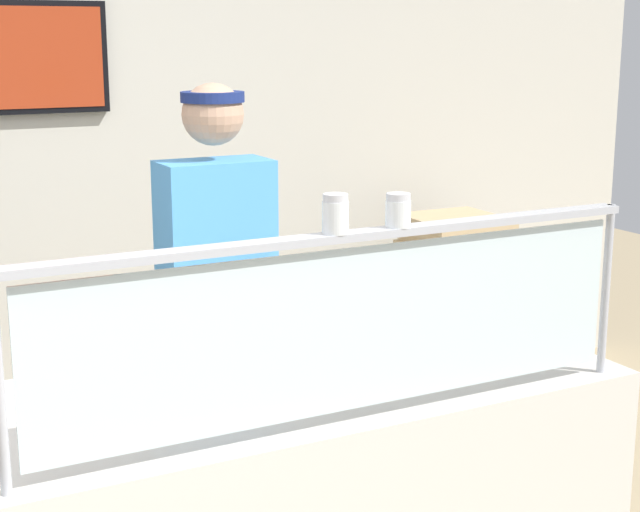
{
  "coord_description": "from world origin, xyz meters",
  "views": [
    {
      "loc": [
        -0.2,
        -1.96,
        1.92
      ],
      "look_at": [
        1.06,
        0.44,
        1.3
      ],
      "focal_mm": 54.76,
      "sensor_mm": 36.0,
      "label": 1
    }
  ],
  "objects_px": {
    "worker_figure": "(219,301)",
    "pepper_flake_shaker": "(398,212)",
    "pizza_server": "(322,357)",
    "pizza_box_stack": "(456,238)",
    "parmesan_shaker": "(335,216)",
    "pizza_tray": "(315,363)"
  },
  "relations": [
    {
      "from": "pizza_tray",
      "to": "pepper_flake_shaker",
      "type": "xyz_separation_m",
      "value": [
        0.02,
        -0.42,
        0.52
      ]
    },
    {
      "from": "worker_figure",
      "to": "pepper_flake_shaker",
      "type": "bearing_deg",
      "value": -86.31
    },
    {
      "from": "parmesan_shaker",
      "to": "worker_figure",
      "type": "distance_m",
      "value": 1.16
    },
    {
      "from": "pizza_tray",
      "to": "pepper_flake_shaker",
      "type": "distance_m",
      "value": 0.66
    },
    {
      "from": "pepper_flake_shaker",
      "to": "pizza_tray",
      "type": "bearing_deg",
      "value": 92.43
    },
    {
      "from": "worker_figure",
      "to": "pizza_box_stack",
      "type": "bearing_deg",
      "value": 27.71
    },
    {
      "from": "worker_figure",
      "to": "pizza_box_stack",
      "type": "relative_size",
      "value": 3.66
    },
    {
      "from": "pepper_flake_shaker",
      "to": "pizza_box_stack",
      "type": "xyz_separation_m",
      "value": [
        1.54,
        1.9,
        -0.57
      ]
    },
    {
      "from": "pizza_box_stack",
      "to": "pepper_flake_shaker",
      "type": "bearing_deg",
      "value": -129.09
    },
    {
      "from": "pizza_server",
      "to": "parmesan_shaker",
      "type": "relative_size",
      "value": 2.89
    },
    {
      "from": "pizza_server",
      "to": "worker_figure",
      "type": "xyz_separation_m",
      "value": [
        -0.06,
        0.65,
        0.02
      ]
    },
    {
      "from": "pizza_server",
      "to": "pepper_flake_shaker",
      "type": "distance_m",
      "value": 0.63
    },
    {
      "from": "pizza_tray",
      "to": "parmesan_shaker",
      "type": "xyz_separation_m",
      "value": [
        -0.16,
        -0.42,
        0.52
      ]
    },
    {
      "from": "pizza_server",
      "to": "worker_figure",
      "type": "height_order",
      "value": "worker_figure"
    },
    {
      "from": "pizza_box_stack",
      "to": "pizza_tray",
      "type": "bearing_deg",
      "value": -136.49
    },
    {
      "from": "pepper_flake_shaker",
      "to": "pizza_box_stack",
      "type": "distance_m",
      "value": 2.51
    },
    {
      "from": "pizza_tray",
      "to": "worker_figure",
      "type": "relative_size",
      "value": 0.27
    },
    {
      "from": "pizza_tray",
      "to": "parmesan_shaker",
      "type": "bearing_deg",
      "value": -111.0
    },
    {
      "from": "pizza_box_stack",
      "to": "parmesan_shaker",
      "type": "bearing_deg",
      "value": -132.18
    },
    {
      "from": "parmesan_shaker",
      "to": "pizza_box_stack",
      "type": "relative_size",
      "value": 0.2
    },
    {
      "from": "pizza_server",
      "to": "parmesan_shaker",
      "type": "xyz_separation_m",
      "value": [
        -0.17,
        -0.4,
        0.5
      ]
    },
    {
      "from": "pizza_tray",
      "to": "pizza_server",
      "type": "relative_size",
      "value": 1.68
    }
  ]
}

